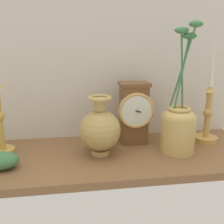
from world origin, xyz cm
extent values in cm
cube|color=brown|center=(0.00, 0.00, -1.20)|extent=(100.00, 36.00, 2.40)
cube|color=beige|center=(0.00, 18.50, 32.50)|extent=(120.00, 2.00, 65.00)
cube|color=brown|center=(10.47, 9.15, 10.25)|extent=(9.14, 7.04, 20.51)
cube|color=brown|center=(10.47, 9.15, 21.11)|extent=(10.24, 7.88, 1.20)
torus|color=tan|center=(10.47, 5.23, 12.67)|extent=(12.47, 1.13, 12.47)
cylinder|color=white|center=(10.47, 5.13, 12.67)|extent=(10.43, 0.40, 10.43)
cube|color=black|center=(10.47, 4.83, 12.67)|extent=(2.45, 3.76, 0.30)
cylinder|color=gold|center=(-34.05, 4.69, 0.90)|extent=(7.93, 7.93, 1.80)
cylinder|color=tan|center=(36.68, 5.62, 0.90)|extent=(8.41, 8.41, 1.80)
cylinder|color=tan|center=(36.68, 5.62, 10.03)|extent=(2.12, 2.12, 16.46)
sphere|color=tan|center=(36.68, 5.62, 10.85)|extent=(3.39, 3.39, 3.39)
cone|color=tan|center=(36.68, 5.62, 19.26)|extent=(3.85, 3.85, 2.00)
cone|color=beige|center=(36.68, 5.62, 29.50)|extent=(1.82, 1.82, 18.48)
cylinder|color=tan|center=(-2.50, 0.26, 0.80)|extent=(5.89, 5.89, 1.60)
sphere|color=tan|center=(-2.50, 0.26, 8.15)|extent=(13.09, 13.09, 13.09)
cylinder|color=tan|center=(-2.50, 0.26, 16.63)|extent=(3.67, 3.67, 3.88)
torus|color=tan|center=(-2.50, 0.26, 18.57)|extent=(7.53, 7.53, 1.36)
cylinder|color=tan|center=(22.90, -1.58, 5.99)|extent=(11.21, 11.21, 11.98)
ellipsoid|color=tan|center=(22.90, -1.58, 11.98)|extent=(10.65, 10.65, 5.32)
torus|color=tan|center=(22.90, -1.58, 14.65)|extent=(7.28, 7.28, 1.11)
cylinder|color=#3E7B47|center=(22.90, -1.58, 26.66)|extent=(2.94, 1.52, 23.99)
ellipsoid|color=#3E7B47|center=(21.73, -2.04, 38.68)|extent=(4.40, 2.80, 2.00)
cylinder|color=#3E7B47|center=(22.90, -1.58, 25.86)|extent=(3.91, 0.68, 22.27)
ellipsoid|color=#3E7B47|center=(24.55, -1.62, 37.07)|extent=(4.40, 2.80, 2.00)
cylinder|color=#3E7B47|center=(22.90, -1.58, 27.53)|extent=(5.51, 4.56, 25.19)
ellipsoid|color=#3E7B47|center=(25.37, -3.55, 40.42)|extent=(4.40, 2.80, 2.00)
ellipsoid|color=#3F7344|center=(-31.79, -6.10, 2.50)|extent=(10.21, 7.14, 4.99)
camera|label=1|loc=(-11.00, -81.94, 36.68)|focal=43.90mm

